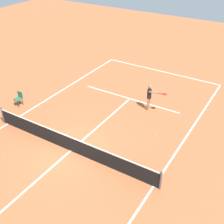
{
  "coord_description": "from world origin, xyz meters",
  "views": [
    {
      "loc": [
        -8.3,
        9.23,
        10.17
      ],
      "look_at": [
        -0.51,
        -3.43,
        0.8
      ],
      "focal_mm": 46.85,
      "sensor_mm": 36.0,
      "label": 1
    }
  ],
  "objects": [
    {
      "name": "ground_plane",
      "position": [
        0.0,
        0.0,
        0.0
      ],
      "size": [
        60.0,
        60.0,
        0.0
      ],
      "primitive_type": "plane",
      "color": "#B76038"
    },
    {
      "name": "tennis_net",
      "position": [
        0.0,
        0.0,
        0.5
      ],
      "size": [
        10.5,
        0.1,
        1.07
      ],
      "color": "#4C4C51",
      "rests_on": "ground"
    },
    {
      "name": "player_serving",
      "position": [
        -1.76,
        -6.07,
        1.07
      ],
      "size": [
        1.34,
        0.45,
        1.79
      ],
      "rotation": [
        0.0,
        0.0,
        1.78
      ],
      "color": "#9E704C",
      "rests_on": "ground"
    },
    {
      "name": "tennis_ball",
      "position": [
        -3.33,
        -3.61,
        0.03
      ],
      "size": [
        0.07,
        0.07,
        0.07
      ],
      "primitive_type": "sphere",
      "color": "#CCE033",
      "rests_on": "ground"
    },
    {
      "name": "court_lines",
      "position": [
        0.0,
        0.0,
        0.0
      ],
      "size": [
        9.9,
        24.38,
        0.01
      ],
      "color": "white",
      "rests_on": "ground"
    },
    {
      "name": "courtside_chair_mid",
      "position": [
        5.97,
        -2.03,
        0.53
      ],
      "size": [
        0.44,
        0.46,
        0.95
      ],
      "color": "#262626",
      "rests_on": "ground"
    }
  ]
}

